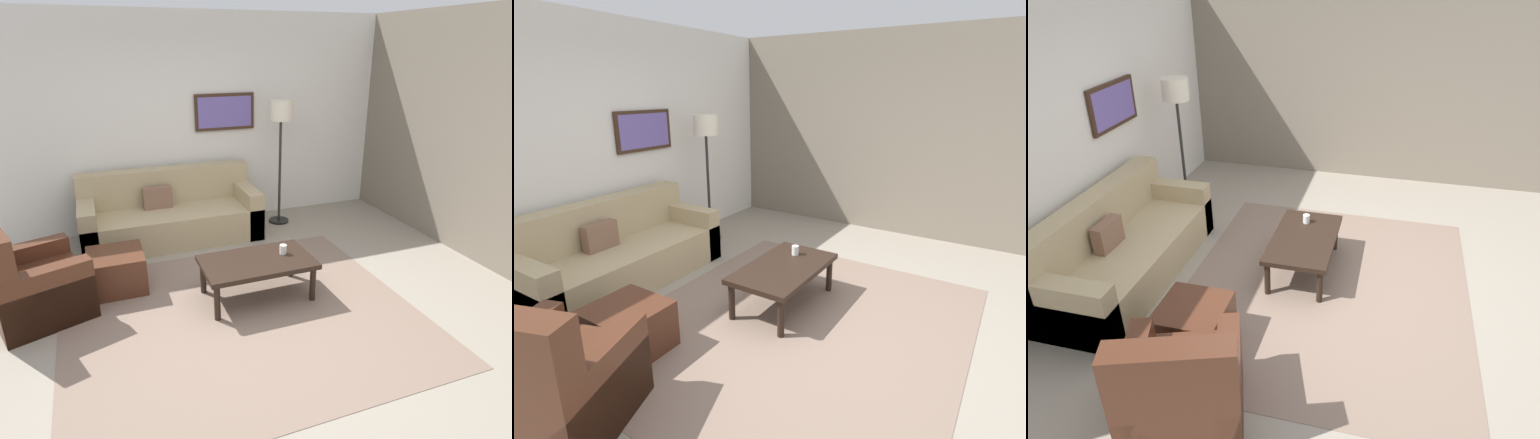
{
  "view_description": "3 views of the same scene",
  "coord_description": "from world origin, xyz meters",
  "views": [
    {
      "loc": [
        -1.13,
        -3.36,
        2.38
      ],
      "look_at": [
        0.32,
        0.47,
        0.76
      ],
      "focal_mm": 31.05,
      "sensor_mm": 36.0,
      "label": 1
    },
    {
      "loc": [
        -2.79,
        -1.48,
        2.01
      ],
      "look_at": [
        0.34,
        0.49,
        0.82
      ],
      "focal_mm": 28.21,
      "sensor_mm": 36.0,
      "label": 2
    },
    {
      "loc": [
        -3.81,
        -0.53,
        2.9
      ],
      "look_at": [
        0.2,
        0.49,
        0.62
      ],
      "focal_mm": 32.93,
      "sensor_mm": 36.0,
      "label": 3
    }
  ],
  "objects": [
    {
      "name": "coffee_table",
      "position": [
        0.26,
        0.29,
        0.36
      ],
      "size": [
        1.1,
        0.64,
        0.41
      ],
      "color": "black",
      "rests_on": "ground_plane"
    },
    {
      "name": "cup",
      "position": [
        0.56,
        0.33,
        0.46
      ],
      "size": [
        0.07,
        0.07,
        0.09
      ],
      "primitive_type": "cylinder",
      "color": "white",
      "rests_on": "coffee_table"
    },
    {
      "name": "framed_artwork",
      "position": [
        0.64,
        2.51,
        1.53
      ],
      "size": [
        0.83,
        0.04,
        0.49
      ],
      "color": "#382316"
    },
    {
      "name": "lamp_standing",
      "position": [
        1.28,
        2.08,
        1.41
      ],
      "size": [
        0.32,
        0.32,
        1.71
      ],
      "color": "black",
      "rests_on": "ground_plane"
    },
    {
      "name": "rear_partition",
      "position": [
        0.0,
        2.6,
        1.4
      ],
      "size": [
        6.0,
        0.12,
        2.8
      ],
      "primitive_type": "cube",
      "color": "silver",
      "rests_on": "ground_plane"
    },
    {
      "name": "area_rug",
      "position": [
        0.0,
        0.0,
        0.0
      ],
      "size": [
        3.24,
        2.79,
        0.01
      ],
      "primitive_type": "cube",
      "color": "#816B5C",
      "rests_on": "ground_plane"
    },
    {
      "name": "couch_main",
      "position": [
        -0.27,
        2.1,
        0.3
      ],
      "size": [
        2.23,
        0.9,
        0.88
      ],
      "color": "tan",
      "rests_on": "ground_plane"
    },
    {
      "name": "armchair_leather",
      "position": [
        -1.83,
        0.69,
        0.31
      ],
      "size": [
        1.02,
        1.02,
        0.95
      ],
      "color": "#4C2819",
      "rests_on": "ground_plane"
    },
    {
      "name": "ground_plane",
      "position": [
        0.0,
        0.0,
        0.0
      ],
      "size": [
        8.0,
        8.0,
        0.0
      ],
      "primitive_type": "plane",
      "color": "gray"
    },
    {
      "name": "stone_feature_panel",
      "position": [
        3.0,
        0.0,
        1.4
      ],
      "size": [
        0.12,
        5.2,
        2.8
      ],
      "primitive_type": "cube",
      "color": "slate",
      "rests_on": "ground_plane"
    },
    {
      "name": "ottoman",
      "position": [
        -1.04,
        0.96,
        0.2
      ],
      "size": [
        0.56,
        0.56,
        0.4
      ],
      "primitive_type": "cube",
      "color": "#4C2819",
      "rests_on": "ground_plane"
    }
  ]
}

